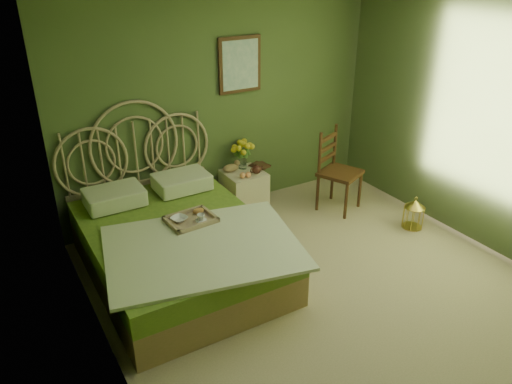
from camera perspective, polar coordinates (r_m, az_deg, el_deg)
floor at (r=4.84m, az=9.11°, el=-11.87°), size 4.50×4.50×0.00m
ceiling at (r=3.86m, az=11.96°, el=20.39°), size 4.50×4.50×0.00m
wall_back at (r=5.95m, az=-3.85°, el=9.88°), size 4.00×0.00×4.00m
wall_left at (r=3.35m, az=-16.97°, el=-4.61°), size 0.00×4.50×4.50m
wall_right at (r=5.63m, az=26.23°, el=6.30°), size 0.00×4.50×4.50m
wall_art at (r=5.92m, az=-1.85°, el=14.33°), size 0.54×0.04×0.64m
bed at (r=5.03m, az=-9.14°, el=-5.72°), size 1.92×2.42×1.50m
nightstand at (r=6.13m, az=-1.41°, el=0.89°), size 0.47×0.47×0.94m
chair at (r=6.21m, az=9.17°, el=3.12°), size 0.60×0.60×1.02m
birdcage at (r=6.09m, az=17.57°, el=-2.41°), size 0.23×0.23×0.35m
book_lower at (r=6.14m, az=-0.03°, el=2.77°), size 0.25×0.28×0.02m
book_upper at (r=6.13m, az=-0.03°, el=2.93°), size 0.16×0.22×0.02m
cereal_bowl at (r=4.88m, az=-8.77°, el=-3.06°), size 0.20×0.20×0.04m
coffee_cup at (r=4.84m, az=-6.32°, el=-2.93°), size 0.09×0.09×0.07m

